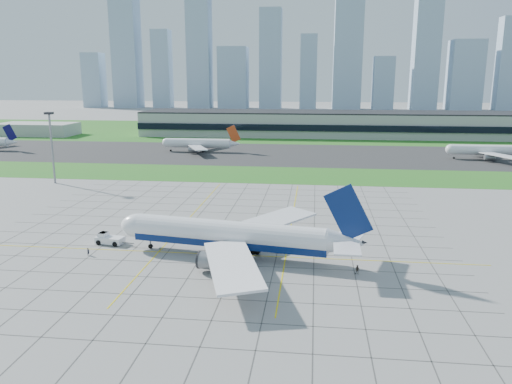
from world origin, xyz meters
The scene contains 15 objects.
ground centered at (0.00, 0.00, 0.00)m, with size 1400.00×1400.00×0.00m, color #999994.
grass_median centered at (0.00, 90.00, 0.02)m, with size 700.00×35.00×0.04m, color #267220.
asphalt_taxiway centered at (0.00, 145.00, 0.03)m, with size 700.00×75.00×0.04m, color #383838.
grass_far centered at (0.00, 255.00, 0.02)m, with size 700.00×145.00×0.04m, color #267220.
apron_markings centered at (0.43, 11.09, 0.02)m, with size 120.00×130.00×0.03m.
terminal centered at (40.00, 229.87, 7.89)m, with size 260.00×43.00×15.80m.
service_block centered at (-160.00, 210.00, 4.00)m, with size 50.00×25.00×8.00m, color #B7B7B2.
light_mast centered at (-70.00, 65.00, 16.18)m, with size 2.50×2.50×25.60m.
city_skyline centered at (-8.71, 520.00, 59.09)m, with size 523.00×32.40×160.00m.
airliner centered at (6.39, -2.93, 4.76)m, with size 55.00×55.31×17.40m.
pushback_tug centered at (-23.12, 2.03, 1.15)m, with size 9.45×4.09×2.59m.
crew_near centered at (-24.39, -5.96, 0.85)m, with size 0.62×0.41×1.69m, color black.
crew_far centered at (32.47, -9.91, 0.94)m, with size 0.91×0.71×1.87m, color black.
distant_jet_1 centered at (-35.55, 147.94, 4.49)m, with size 38.78×42.66×14.08m.
distant_jet_2 centered at (104.17, 139.53, 4.49)m, with size 38.17×42.66×14.08m.
Camera 1 is at (23.50, -102.85, 37.48)m, focal length 35.00 mm.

